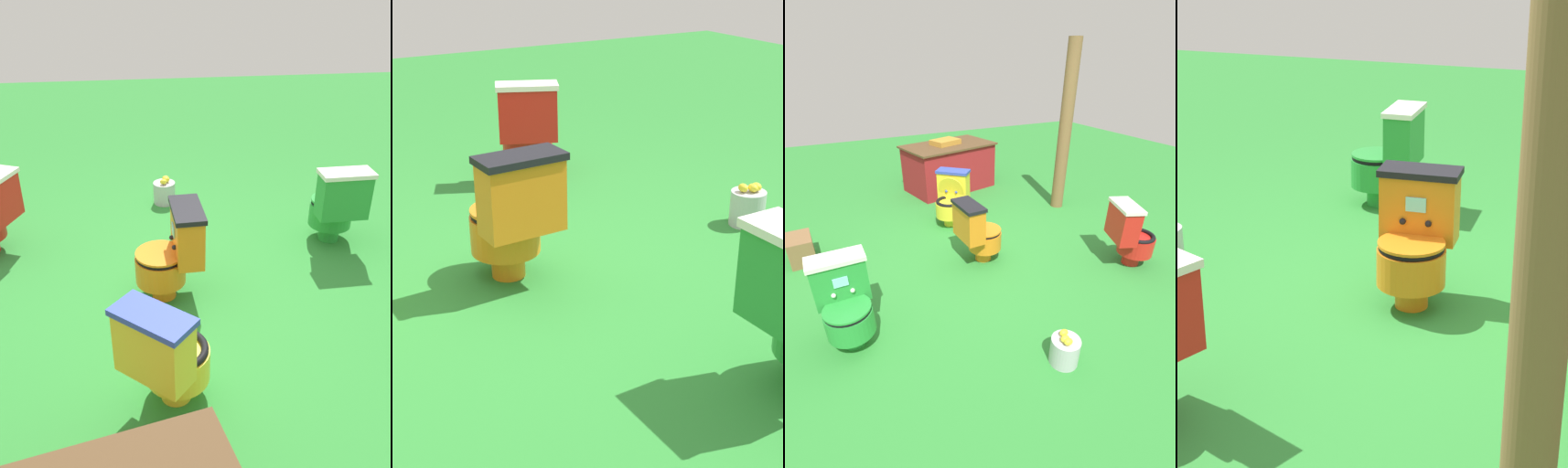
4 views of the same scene
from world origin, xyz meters
TOP-DOWN VIEW (x-y plane):
  - ground at (0.00, 0.00)m, footprint 14.00×14.00m
  - toilet_green at (-1.44, -0.60)m, footprint 0.44×0.50m
  - toilet_orange at (0.01, -0.01)m, footprint 0.51×0.44m
  - wooden_post at (1.81, 0.87)m, footprint 0.18×0.18m

SIDE VIEW (x-z plane):
  - ground at x=0.00m, z-range 0.00..0.00m
  - toilet_green at x=-1.44m, z-range 0.01..0.73m
  - toilet_orange at x=0.01m, z-range 0.01..0.73m
  - wooden_post at x=1.81m, z-range 0.00..2.30m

